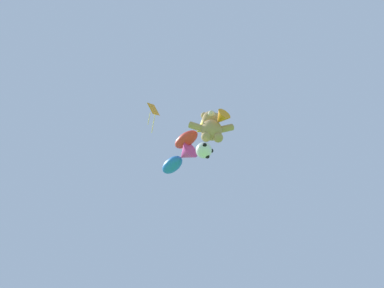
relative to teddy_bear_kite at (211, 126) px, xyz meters
name	(u,v)px	position (x,y,z in m)	size (l,w,h in m)	color
teddy_bear_kite	(211,126)	(0.00, 0.00, 0.00)	(2.28, 1.01, 2.32)	tan
soccer_ball_kite	(204,150)	(-0.41, 0.10, -1.80)	(0.81, 0.80, 0.74)	white
fish_kite_magenta	(216,125)	(0.21, -0.15, -0.06)	(1.36, 1.88, 0.70)	#E53F9E
fish_kite_crimson	(194,134)	(-0.75, 1.19, 0.96)	(2.32, 2.31, 0.99)	red
fish_kite_cobalt	(179,159)	(-1.52, 2.60, 0.40)	(2.15, 2.34, 1.04)	blue
diamond_kite	(153,111)	(-3.17, 0.97, 2.69)	(0.76, 0.85, 2.85)	orange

